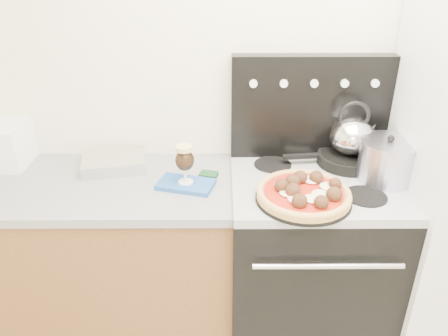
{
  "coord_description": "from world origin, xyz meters",
  "views": [
    {
      "loc": [
        -0.35,
        -0.55,
        1.87
      ],
      "look_at": [
        -0.34,
        1.05,
        1.05
      ],
      "focal_mm": 35.0,
      "sensor_mm": 36.0,
      "label": 1
    }
  ],
  "objects_px": {
    "beer_glass": "(185,164)",
    "skillet": "(348,159)",
    "stove_body": "(307,264)",
    "pizza": "(304,192)",
    "tea_kettle": "(352,133)",
    "base_cabinet": "(88,263)",
    "oven_mitt": "(186,184)",
    "stock_pot": "(387,162)",
    "pizza_pan": "(303,199)"
  },
  "relations": [
    {
      "from": "beer_glass",
      "to": "skillet",
      "type": "xyz_separation_m",
      "value": [
        0.77,
        0.18,
        -0.07
      ]
    },
    {
      "from": "stove_body",
      "to": "pizza",
      "type": "relative_size",
      "value": 2.27
    },
    {
      "from": "skillet",
      "to": "tea_kettle",
      "type": "relative_size",
      "value": 1.33
    },
    {
      "from": "base_cabinet",
      "to": "tea_kettle",
      "type": "height_order",
      "value": "tea_kettle"
    },
    {
      "from": "base_cabinet",
      "to": "oven_mitt",
      "type": "relative_size",
      "value": 5.87
    },
    {
      "from": "oven_mitt",
      "to": "tea_kettle",
      "type": "height_order",
      "value": "tea_kettle"
    },
    {
      "from": "oven_mitt",
      "to": "skillet",
      "type": "bearing_deg",
      "value": 13.35
    },
    {
      "from": "tea_kettle",
      "to": "stock_pot",
      "type": "xyz_separation_m",
      "value": [
        0.12,
        -0.16,
        -0.07
      ]
    },
    {
      "from": "stock_pot",
      "to": "stove_body",
      "type": "bearing_deg",
      "value": -179.34
    },
    {
      "from": "base_cabinet",
      "to": "pizza_pan",
      "type": "height_order",
      "value": "pizza_pan"
    },
    {
      "from": "tea_kettle",
      "to": "base_cabinet",
      "type": "bearing_deg",
      "value": 179.4
    },
    {
      "from": "pizza",
      "to": "tea_kettle",
      "type": "bearing_deg",
      "value": 51.08
    },
    {
      "from": "beer_glass",
      "to": "stock_pot",
      "type": "distance_m",
      "value": 0.9
    },
    {
      "from": "pizza_pan",
      "to": "stock_pot",
      "type": "relative_size",
      "value": 1.62
    },
    {
      "from": "stove_body",
      "to": "pizza",
      "type": "xyz_separation_m",
      "value": [
        -0.09,
        -0.18,
        0.52
      ]
    },
    {
      "from": "skillet",
      "to": "tea_kettle",
      "type": "distance_m",
      "value": 0.14
    },
    {
      "from": "stock_pot",
      "to": "pizza_pan",
      "type": "bearing_deg",
      "value": -155.57
    },
    {
      "from": "base_cabinet",
      "to": "beer_glass",
      "type": "bearing_deg",
      "value": -5.2
    },
    {
      "from": "beer_glass",
      "to": "pizza_pan",
      "type": "xyz_separation_m",
      "value": [
        0.5,
        -0.15,
        -0.09
      ]
    },
    {
      "from": "pizza_pan",
      "to": "skillet",
      "type": "xyz_separation_m",
      "value": [
        0.27,
        0.34,
        0.02
      ]
    },
    {
      "from": "oven_mitt",
      "to": "stock_pot",
      "type": "xyz_separation_m",
      "value": [
        0.89,
        0.03,
        0.1
      ]
    },
    {
      "from": "tea_kettle",
      "to": "pizza_pan",
      "type": "bearing_deg",
      "value": -135.55
    },
    {
      "from": "base_cabinet",
      "to": "skillet",
      "type": "xyz_separation_m",
      "value": [
        1.29,
        0.14,
        0.52
      ]
    },
    {
      "from": "stove_body",
      "to": "tea_kettle",
      "type": "relative_size",
      "value": 3.98
    },
    {
      "from": "oven_mitt",
      "to": "pizza_pan",
      "type": "xyz_separation_m",
      "value": [
        0.5,
        -0.15,
        0.02
      ]
    },
    {
      "from": "pizza",
      "to": "stock_pot",
      "type": "height_order",
      "value": "stock_pot"
    },
    {
      "from": "stock_pot",
      "to": "tea_kettle",
      "type": "bearing_deg",
      "value": 127.95
    },
    {
      "from": "pizza",
      "to": "tea_kettle",
      "type": "relative_size",
      "value": 1.75
    },
    {
      "from": "stove_body",
      "to": "stock_pot",
      "type": "xyz_separation_m",
      "value": [
        0.31,
        0.0,
        0.57
      ]
    },
    {
      "from": "base_cabinet",
      "to": "skillet",
      "type": "relative_size",
      "value": 4.94
    },
    {
      "from": "pizza_pan",
      "to": "beer_glass",
      "type": "bearing_deg",
      "value": 162.88
    },
    {
      "from": "beer_glass",
      "to": "pizza_pan",
      "type": "bearing_deg",
      "value": -17.12
    },
    {
      "from": "beer_glass",
      "to": "skillet",
      "type": "bearing_deg",
      "value": 13.35
    },
    {
      "from": "oven_mitt",
      "to": "pizza_pan",
      "type": "distance_m",
      "value": 0.52
    },
    {
      "from": "base_cabinet",
      "to": "stove_body",
      "type": "bearing_deg",
      "value": -1.3
    },
    {
      "from": "base_cabinet",
      "to": "beer_glass",
      "type": "distance_m",
      "value": 0.78
    },
    {
      "from": "base_cabinet",
      "to": "tea_kettle",
      "type": "xyz_separation_m",
      "value": [
        1.29,
        0.14,
        0.65
      ]
    },
    {
      "from": "pizza_pan",
      "to": "tea_kettle",
      "type": "bearing_deg",
      "value": 51.08
    },
    {
      "from": "stove_body",
      "to": "beer_glass",
      "type": "distance_m",
      "value": 0.82
    },
    {
      "from": "pizza_pan",
      "to": "tea_kettle",
      "type": "height_order",
      "value": "tea_kettle"
    },
    {
      "from": "beer_glass",
      "to": "pizza",
      "type": "distance_m",
      "value": 0.53
    },
    {
      "from": "pizza_pan",
      "to": "oven_mitt",
      "type": "bearing_deg",
      "value": 162.88
    },
    {
      "from": "stove_body",
      "to": "skillet",
      "type": "relative_size",
      "value": 3.0
    },
    {
      "from": "skillet",
      "to": "tea_kettle",
      "type": "xyz_separation_m",
      "value": [
        0.0,
        0.0,
        0.14
      ]
    },
    {
      "from": "base_cabinet",
      "to": "stove_body",
      "type": "distance_m",
      "value": 1.11
    },
    {
      "from": "stove_body",
      "to": "pizza",
      "type": "bearing_deg",
      "value": -116.65
    },
    {
      "from": "beer_glass",
      "to": "base_cabinet",
      "type": "bearing_deg",
      "value": 174.8
    },
    {
      "from": "pizza",
      "to": "skillet",
      "type": "relative_size",
      "value": 1.32
    },
    {
      "from": "pizza_pan",
      "to": "stock_pot",
      "type": "height_order",
      "value": "stock_pot"
    },
    {
      "from": "oven_mitt",
      "to": "skillet",
      "type": "xyz_separation_m",
      "value": [
        0.77,
        0.18,
        0.04
      ]
    }
  ]
}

